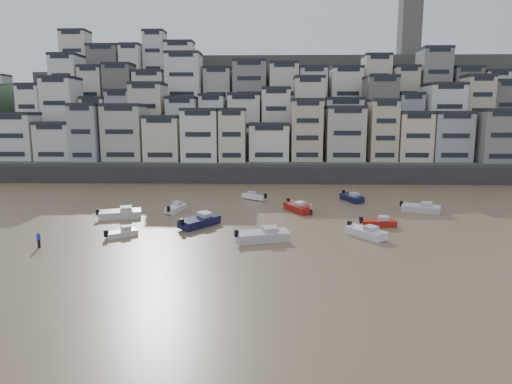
{
  "coord_description": "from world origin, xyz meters",
  "views": [
    {
      "loc": [
        11.47,
        -29.59,
        14.08
      ],
      "look_at": [
        9.74,
        30.0,
        4.0
      ],
      "focal_mm": 32.0,
      "sensor_mm": 36.0,
      "label": 1
    }
  ],
  "objects_px": {
    "person_blue": "(39,240)",
    "boat_j": "(122,232)",
    "boat_f": "(175,207)",
    "person_pink": "(311,209)",
    "boat_g": "(421,207)",
    "boat_c": "(200,220)",
    "boat_d": "(379,221)",
    "boat_a": "(263,234)",
    "boat_h": "(254,196)",
    "boat_e": "(297,206)",
    "boat_i": "(352,197)",
    "boat_b": "(366,231)",
    "boat_k": "(120,213)"
  },
  "relations": [
    {
      "from": "boat_g",
      "to": "boat_i",
      "type": "bearing_deg",
      "value": 159.34
    },
    {
      "from": "boat_f",
      "to": "boat_j",
      "type": "bearing_deg",
      "value": 177.71
    },
    {
      "from": "boat_a",
      "to": "boat_d",
      "type": "height_order",
      "value": "boat_a"
    },
    {
      "from": "boat_b",
      "to": "person_pink",
      "type": "bearing_deg",
      "value": 169.34
    },
    {
      "from": "boat_a",
      "to": "boat_e",
      "type": "xyz_separation_m",
      "value": [
        4.87,
        16.43,
        -0.04
      ]
    },
    {
      "from": "boat_f",
      "to": "person_pink",
      "type": "bearing_deg",
      "value": -82.99
    },
    {
      "from": "boat_d",
      "to": "boat_e",
      "type": "height_order",
      "value": "boat_e"
    },
    {
      "from": "boat_i",
      "to": "boat_c",
      "type": "bearing_deg",
      "value": -72.17
    },
    {
      "from": "boat_j",
      "to": "person_blue",
      "type": "bearing_deg",
      "value": 169.2
    },
    {
      "from": "boat_j",
      "to": "boat_c",
      "type": "bearing_deg",
      "value": -10.45
    },
    {
      "from": "boat_g",
      "to": "boat_h",
      "type": "height_order",
      "value": "boat_g"
    },
    {
      "from": "boat_e",
      "to": "boat_h",
      "type": "height_order",
      "value": "boat_e"
    },
    {
      "from": "boat_b",
      "to": "person_blue",
      "type": "distance_m",
      "value": 36.44
    },
    {
      "from": "boat_a",
      "to": "boat_h",
      "type": "xyz_separation_m",
      "value": [
        -1.79,
        25.97,
        -0.21
      ]
    },
    {
      "from": "person_blue",
      "to": "boat_e",
      "type": "bearing_deg",
      "value": 33.7
    },
    {
      "from": "boat_b",
      "to": "boat_h",
      "type": "relative_size",
      "value": 1.16
    },
    {
      "from": "boat_g",
      "to": "boat_k",
      "type": "xyz_separation_m",
      "value": [
        -42.73,
        -5.25,
        0.04
      ]
    },
    {
      "from": "person_blue",
      "to": "boat_j",
      "type": "bearing_deg",
      "value": 30.95
    },
    {
      "from": "boat_i",
      "to": "person_blue",
      "type": "height_order",
      "value": "person_blue"
    },
    {
      "from": "boat_c",
      "to": "boat_d",
      "type": "bearing_deg",
      "value": -52.71
    },
    {
      "from": "boat_f",
      "to": "person_pink",
      "type": "xyz_separation_m",
      "value": [
        19.77,
        -1.53,
        0.17
      ]
    },
    {
      "from": "boat_i",
      "to": "boat_d",
      "type": "bearing_deg",
      "value": -19.82
    },
    {
      "from": "boat_a",
      "to": "boat_k",
      "type": "distance_m",
      "value": 22.73
    },
    {
      "from": "boat_e",
      "to": "boat_i",
      "type": "relative_size",
      "value": 1.08
    },
    {
      "from": "boat_h",
      "to": "boat_j",
      "type": "relative_size",
      "value": 1.23
    },
    {
      "from": "boat_j",
      "to": "person_blue",
      "type": "height_order",
      "value": "person_blue"
    },
    {
      "from": "boat_c",
      "to": "boat_f",
      "type": "distance_m",
      "value": 10.27
    },
    {
      "from": "boat_g",
      "to": "boat_h",
      "type": "relative_size",
      "value": 1.19
    },
    {
      "from": "person_blue",
      "to": "boat_d",
      "type": "bearing_deg",
      "value": 15.14
    },
    {
      "from": "boat_h",
      "to": "person_pink",
      "type": "distance_m",
      "value": 14.48
    },
    {
      "from": "boat_i",
      "to": "boat_k",
      "type": "distance_m",
      "value": 36.84
    },
    {
      "from": "boat_c",
      "to": "person_blue",
      "type": "xyz_separation_m",
      "value": [
        -15.96,
        -9.64,
        -0.03
      ]
    },
    {
      "from": "boat_d",
      "to": "boat_e",
      "type": "bearing_deg",
      "value": 134.22
    },
    {
      "from": "boat_a",
      "to": "boat_j",
      "type": "bearing_deg",
      "value": 157.96
    },
    {
      "from": "person_pink",
      "to": "boat_b",
      "type": "bearing_deg",
      "value": -66.07
    },
    {
      "from": "boat_a",
      "to": "boat_h",
      "type": "distance_m",
      "value": 26.03
    },
    {
      "from": "boat_a",
      "to": "boat_g",
      "type": "distance_m",
      "value": 28.13
    },
    {
      "from": "boat_d",
      "to": "boat_i",
      "type": "xyz_separation_m",
      "value": [
        -0.37,
        17.27,
        0.12
      ]
    },
    {
      "from": "boat_c",
      "to": "boat_d",
      "type": "xyz_separation_m",
      "value": [
        22.85,
        0.86,
        -0.24
      ]
    },
    {
      "from": "person_pink",
      "to": "boat_a",
      "type": "bearing_deg",
      "value": -115.13
    },
    {
      "from": "boat_b",
      "to": "boat_d",
      "type": "height_order",
      "value": "boat_b"
    },
    {
      "from": "boat_j",
      "to": "boat_e",
      "type": "bearing_deg",
      "value": -7.12
    },
    {
      "from": "boat_c",
      "to": "boat_f",
      "type": "xyz_separation_m",
      "value": [
        -4.96,
        9.0,
        -0.2
      ]
    },
    {
      "from": "person_pink",
      "to": "boat_i",
      "type": "bearing_deg",
      "value": 54.25
    },
    {
      "from": "boat_b",
      "to": "boat_i",
      "type": "xyz_separation_m",
      "value": [
        2.38,
        22.61,
        0.0
      ]
    },
    {
      "from": "boat_h",
      "to": "boat_f",
      "type": "bearing_deg",
      "value": 79.4
    },
    {
      "from": "boat_g",
      "to": "boat_j",
      "type": "height_order",
      "value": "boat_g"
    },
    {
      "from": "boat_c",
      "to": "boat_f",
      "type": "bearing_deg",
      "value": 63.99
    },
    {
      "from": "boat_d",
      "to": "boat_c",
      "type": "bearing_deg",
      "value": 178.25
    },
    {
      "from": "boat_c",
      "to": "boat_i",
      "type": "height_order",
      "value": "boat_c"
    }
  ]
}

